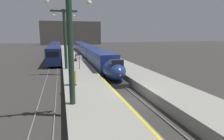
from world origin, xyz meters
TOP-DOWN VIEW (x-y plane):
  - ground_plane at (0.00, 0.00)m, footprint 260.00×260.00m
  - platform_left at (-4.05, 24.75)m, footprint 4.80×110.00m
  - platform_right at (4.05, 24.75)m, footprint 4.80×110.00m
  - platform_left_safety_stripe at (-1.77, 24.75)m, footprint 0.20×107.80m
  - rail_main_left at (-0.75, 27.50)m, footprint 0.08×110.00m
  - rail_main_right at (0.75, 27.50)m, footprint 0.08×110.00m
  - rail_secondary_left at (-8.85, 27.50)m, footprint 0.08×110.00m
  - rail_secondary_right at (-7.35, 27.50)m, footprint 0.08×110.00m
  - highspeed_train_main at (0.00, 31.39)m, footprint 2.92×55.83m
  - regional_train_adjacent at (-8.10, 38.00)m, footprint 2.85×36.60m
  - station_column_near at (-5.90, -2.00)m, footprint 4.00×0.68m
  - station_column_mid at (-5.90, 13.92)m, footprint 4.00×0.68m
  - passenger_near_edge at (-3.69, 21.73)m, footprint 0.47×0.41m
  - rolling_suitcase at (-3.90, 21.90)m, footprint 0.40×0.22m
  - ticket_machine_yellow at (-5.55, 3.68)m, footprint 0.76×0.62m
  - departure_info_board at (-3.91, 13.14)m, footprint 0.90×0.10m
  - terminus_back_wall at (0.00, 102.00)m, footprint 36.00×2.00m

SIDE VIEW (x-z plane):
  - ground_plane at x=0.00m, z-range 0.00..0.00m
  - rail_main_left at x=-0.75m, z-range 0.00..0.12m
  - rail_main_right at x=0.75m, z-range 0.00..0.12m
  - rail_secondary_left at x=-8.85m, z-range 0.00..0.12m
  - rail_secondary_right at x=-7.35m, z-range 0.00..0.12m
  - platform_left at x=-4.05m, z-range 0.00..1.05m
  - platform_right at x=4.05m, z-range 0.00..1.05m
  - platform_left_safety_stripe at x=-1.77m, z-range 1.05..1.06m
  - rolling_suitcase at x=-3.90m, z-range 0.86..1.85m
  - ticket_machine_yellow at x=-5.55m, z-range 0.99..2.59m
  - highspeed_train_main at x=0.00m, z-range 0.16..3.76m
  - passenger_near_edge at x=-3.69m, z-range 1.19..2.88m
  - regional_train_adjacent at x=-8.10m, z-range 0.23..4.03m
  - departure_info_board at x=-3.91m, z-range 1.50..3.62m
  - station_column_near at x=-5.90m, z-range 1.97..10.61m
  - station_column_mid at x=-5.90m, z-range 1.98..11.08m
  - terminus_back_wall at x=0.00m, z-range 0.00..14.00m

